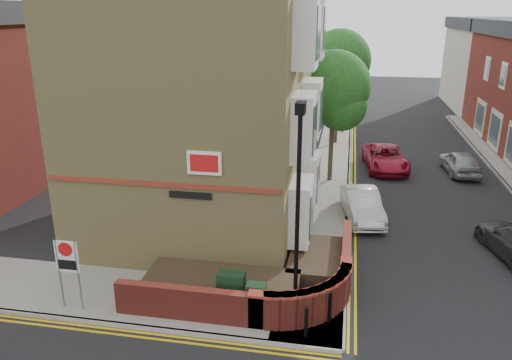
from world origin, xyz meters
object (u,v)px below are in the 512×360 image
at_px(lamppost, 298,215).
at_px(silver_car_near, 362,205).
at_px(utility_cabinet_large, 231,291).
at_px(zone_sign, 67,262).

xyz_separation_m(lamppost, silver_car_near, (2.00, 8.05, -2.70)).
bearing_deg(lamppost, utility_cabinet_large, 176.99).
height_order(zone_sign, silver_car_near, zone_sign).
bearing_deg(utility_cabinet_large, zone_sign, -170.31).
bearing_deg(zone_sign, silver_car_near, 45.52).
xyz_separation_m(utility_cabinet_large, zone_sign, (-4.70, -0.80, 0.92)).
xyz_separation_m(lamppost, zone_sign, (-6.60, -0.70, -1.70)).
bearing_deg(silver_car_near, lamppost, -114.17).
relative_size(utility_cabinet_large, zone_sign, 0.55).
bearing_deg(utility_cabinet_large, lamppost, -3.01).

